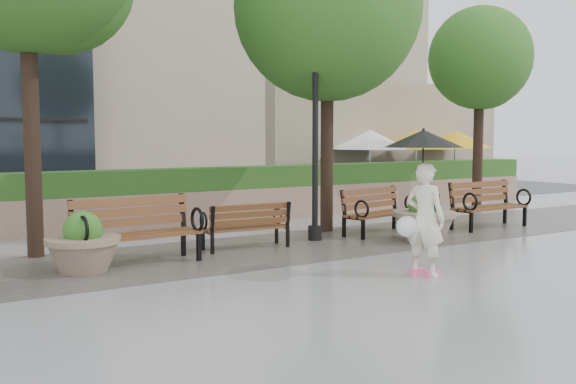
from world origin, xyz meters
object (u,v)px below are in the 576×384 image
planter_left (83,249)px  planter_right (424,221)px  pedestrian (424,188)px  bench_1 (138,245)px  lamppost (315,146)px  bench_2 (246,235)px  bench_3 (379,221)px  bench_4 (489,215)px

planter_left → planter_right: (6.59, -0.64, 0.03)m
planter_left → pedestrian: bearing=-34.2°
bench_1 → lamppost: (3.89, 0.50, 1.58)m
bench_2 → planter_right: size_ratio=1.32×
planter_left → lamppost: bearing=7.3°
bench_1 → lamppost: bearing=3.5°
planter_left → planter_right: planter_right is taller
bench_3 → planter_right: planter_right is taller
bench_4 → planter_right: bench_4 is taller
pedestrian → planter_left: bearing=37.4°
bench_1 → planter_right: 5.74m
pedestrian → bench_1: bearing=29.9°
planter_left → lamppost: size_ratio=0.27×
lamppost → pedestrian: lamppost is taller
bench_2 → planter_left: size_ratio=1.44×
bench_2 → pedestrian: (1.20, -3.42, 1.08)m
bench_2 → lamppost: size_ratio=0.39×
bench_3 → pedestrian: pedestrian is taller
bench_2 → lamppost: (1.66, 0.13, 1.65)m
pedestrian → lamppost: bearing=-25.8°
bench_1 → bench_4: (8.27, -0.19, -0.01)m
bench_1 → planter_left: bench_1 is taller
bench_1 → bench_3: size_ratio=1.09×
bench_4 → bench_1: bearing=176.8°
bench_4 → planter_left: 9.17m
planter_right → pedestrian: 3.36m
bench_2 → bench_4: size_ratio=0.83×
bench_2 → pedestrian: size_ratio=0.75×
bench_2 → bench_4: (6.04, -0.56, 0.06)m
lamppost → pedestrian: size_ratio=1.96×
bench_2 → bench_3: size_ratio=0.86×
bench_1 → pedestrian: size_ratio=0.95×
bench_1 → planter_left: size_ratio=1.83×
bench_3 → bench_4: (2.73, -0.65, 0.02)m
bench_4 → pedestrian: (-4.84, -2.86, 1.03)m
planter_left → bench_3: bearing=5.0°
lamppost → planter_left: bearing=-172.7°
planter_right → lamppost: lamppost is taller
bench_4 → planter_left: (-9.17, 0.08, 0.06)m
bench_1 → bench_2: (2.22, 0.37, -0.07)m
bench_3 → lamppost: lamppost is taller
bench_1 → bench_2: bench_1 is taller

